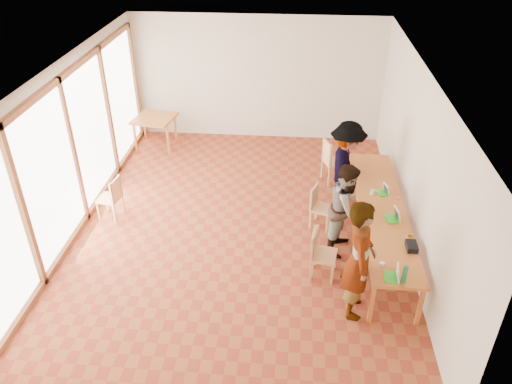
# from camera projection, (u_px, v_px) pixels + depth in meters

# --- Properties ---
(ground) EXTENTS (8.00, 8.00, 0.00)m
(ground) POSITION_uv_depth(u_px,v_px,m) (240.00, 226.00, 9.36)
(ground) COLOR brown
(ground) RESTS_ON ground
(wall_back) EXTENTS (6.00, 0.10, 3.00)m
(wall_back) POSITION_uv_depth(u_px,v_px,m) (257.00, 79.00, 11.97)
(wall_back) COLOR beige
(wall_back) RESTS_ON ground
(wall_front) EXTENTS (6.00, 0.10, 3.00)m
(wall_front) POSITION_uv_depth(u_px,v_px,m) (194.00, 332.00, 5.18)
(wall_front) COLOR beige
(wall_front) RESTS_ON ground
(wall_right) EXTENTS (0.10, 8.00, 3.00)m
(wall_right) POSITION_uv_depth(u_px,v_px,m) (416.00, 162.00, 8.36)
(wall_right) COLOR beige
(wall_right) RESTS_ON ground
(window_wall) EXTENTS (0.10, 8.00, 3.00)m
(window_wall) POSITION_uv_depth(u_px,v_px,m) (72.00, 149.00, 8.79)
(window_wall) COLOR white
(window_wall) RESTS_ON ground
(ceiling) EXTENTS (6.00, 8.00, 0.04)m
(ceiling) POSITION_uv_depth(u_px,v_px,m) (236.00, 69.00, 7.78)
(ceiling) COLOR white
(ceiling) RESTS_ON wall_back
(communal_table) EXTENTS (0.80, 4.00, 0.75)m
(communal_table) POSITION_uv_depth(u_px,v_px,m) (381.00, 210.00, 8.57)
(communal_table) COLOR #BC7229
(communal_table) RESTS_ON ground
(side_table) EXTENTS (0.90, 0.90, 0.75)m
(side_table) POSITION_uv_depth(u_px,v_px,m) (154.00, 121.00, 11.90)
(side_table) COLOR #BC7229
(side_table) RESTS_ON ground
(chair_near) EXTENTS (0.44, 0.44, 0.45)m
(chair_near) POSITION_uv_depth(u_px,v_px,m) (318.00, 250.00, 7.93)
(chair_near) COLOR #E3A871
(chair_near) RESTS_ON ground
(chair_mid) EXTENTS (0.44, 0.44, 0.43)m
(chair_mid) POSITION_uv_depth(u_px,v_px,m) (320.00, 248.00, 8.01)
(chair_mid) COLOR #E3A871
(chair_mid) RESTS_ON ground
(chair_far) EXTENTS (0.49, 0.49, 0.44)m
(chair_far) POSITION_uv_depth(u_px,v_px,m) (318.00, 202.00, 9.15)
(chair_far) COLOR #E3A871
(chair_far) RESTS_ON ground
(chair_empty) EXTENTS (0.58, 0.58, 0.51)m
(chair_empty) POSITION_uv_depth(u_px,v_px,m) (331.00, 157.00, 10.47)
(chair_empty) COLOR #E3A871
(chair_empty) RESTS_ON ground
(chair_spare) EXTENTS (0.45, 0.45, 0.45)m
(chair_spare) POSITION_uv_depth(u_px,v_px,m) (112.00, 194.00, 9.36)
(chair_spare) COLOR #E3A871
(chair_spare) RESTS_ON ground
(person_near) EXTENTS (0.49, 0.72, 1.91)m
(person_near) POSITION_uv_depth(u_px,v_px,m) (359.00, 260.00, 7.04)
(person_near) COLOR gray
(person_near) RESTS_ON ground
(person_mid) EXTENTS (0.85, 0.96, 1.64)m
(person_mid) POSITION_uv_depth(u_px,v_px,m) (347.00, 208.00, 8.40)
(person_mid) COLOR gray
(person_mid) RESTS_ON ground
(person_far) EXTENTS (0.80, 1.24, 1.81)m
(person_far) POSITION_uv_depth(u_px,v_px,m) (346.00, 167.00, 9.45)
(person_far) COLOR gray
(person_far) RESTS_ON ground
(laptop_near) EXTENTS (0.26, 0.28, 0.21)m
(laptop_near) POSITION_uv_depth(u_px,v_px,m) (395.00, 275.00, 6.99)
(laptop_near) COLOR #2AD227
(laptop_near) RESTS_ON communal_table
(laptop_mid) EXTENTS (0.26, 0.28, 0.21)m
(laptop_mid) POSITION_uv_depth(u_px,v_px,m) (394.00, 216.00, 8.22)
(laptop_mid) COLOR #2AD227
(laptop_mid) RESTS_ON communal_table
(laptop_far) EXTENTS (0.24, 0.25, 0.18)m
(laptop_far) POSITION_uv_depth(u_px,v_px,m) (384.00, 191.00, 8.91)
(laptop_far) COLOR #2AD227
(laptop_far) RESTS_ON communal_table
(yellow_mug) EXTENTS (0.12, 0.12, 0.09)m
(yellow_mug) POSITION_uv_depth(u_px,v_px,m) (410.00, 238.00, 7.73)
(yellow_mug) COLOR orange
(yellow_mug) RESTS_ON communal_table
(green_bottle) EXTENTS (0.07, 0.07, 0.28)m
(green_bottle) POSITION_uv_depth(u_px,v_px,m) (405.00, 274.00, 6.87)
(green_bottle) COLOR #177C3D
(green_bottle) RESTS_ON communal_table
(clear_glass) EXTENTS (0.07, 0.07, 0.09)m
(clear_glass) POSITION_uv_depth(u_px,v_px,m) (372.00, 192.00, 8.88)
(clear_glass) COLOR silver
(clear_glass) RESTS_ON communal_table
(condiment_cup) EXTENTS (0.08, 0.08, 0.06)m
(condiment_cup) POSITION_uv_depth(u_px,v_px,m) (382.00, 265.00, 7.22)
(condiment_cup) COLOR white
(condiment_cup) RESTS_ON communal_table
(pink_phone) EXTENTS (0.05, 0.10, 0.01)m
(pink_phone) POSITION_uv_depth(u_px,v_px,m) (398.00, 198.00, 8.80)
(pink_phone) COLOR #E93773
(pink_phone) RESTS_ON communal_table
(black_pouch) EXTENTS (0.16, 0.26, 0.09)m
(black_pouch) POSITION_uv_depth(u_px,v_px,m) (412.00, 246.00, 7.56)
(black_pouch) COLOR black
(black_pouch) RESTS_ON communal_table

